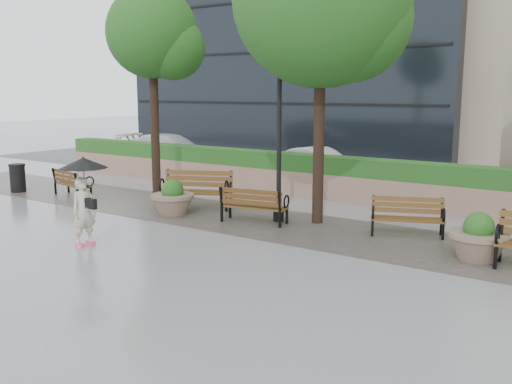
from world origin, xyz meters
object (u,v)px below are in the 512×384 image
Objects in this scene: bench_1 at (197,198)px; bench_0 at (73,189)px; bench_2 at (254,213)px; car_left at (171,150)px; planter_left at (173,201)px; planter_right at (478,241)px; car_right at (319,163)px; lamppost at (279,151)px; pedestrian at (84,193)px; trash_bin at (18,179)px; bench_3 at (407,225)px.

bench_0 is at bearing 166.18° from bench_1.
bench_2 is 12.24m from car_left.
car_left is at bearing 133.35° from planter_left.
bench_1 is 1.81× the size of planter_right.
car_right is (0.12, 7.17, 0.27)m from bench_1.
lamppost is at bearing 173.17° from planter_right.
lamppost reaches higher than planter_right.
bench_0 is 0.41× the size of lamppost.
pedestrian is (-2.25, -4.39, -0.68)m from lamppost.
pedestrian is at bearing -117.14° from lamppost.
bench_2 is at bearing -137.48° from car_left.
car_left is at bearing -47.42° from bench_2.
bench_1 is at bearing 179.05° from lamppost.
car_right is (6.89, 8.50, 0.15)m from trash_bin.
trash_bin is 9.81m from lamppost.
bench_2 is 8.07m from car_right.
pedestrian is (0.59, -3.42, 0.80)m from planter_left.
planter_left reaches higher than trash_bin.
planter_right is at bearing -29.01° from bench_1.
car_right is at bearing 109.18° from bench_3.
pedestrian is at bearing -153.00° from planter_right.
bench_3 is 3.69m from lamppost.
bench_1 is 10.02m from car_left.
pedestrian is at bearing -161.37° from bench_3.
lamppost is (-3.30, -0.46, 1.60)m from bench_3.
bench_1 reaches higher than planter_left.
bench_1 is at bearing 175.25° from planter_right.
car_left reaches higher than planter_right.
car_left is (-10.21, 6.84, -1.16)m from lamppost.
planter_left reaches higher than bench_0.
bench_2 is at bearing 4.81° from trash_bin.
car_right is at bearing -97.69° from car_left.
planter_right is at bearing -52.51° from bench_3.
lamppost is (2.84, 0.97, 1.47)m from planter_left.
bench_3 is at bearing -125.85° from car_left.
pedestrian reaches higher than planter_right.
pedestrian is (7.96, -11.23, 0.48)m from car_left.
bench_0 is at bearing 164.13° from bench_3.
trash_bin is 0.46× the size of pedestrian.
car_right reaches higher than bench_3.
car_left reaches higher than bench_2.
bench_3 is at bearing -175.95° from bench_2.
planter_left is at bearing -147.21° from car_left.
bench_2 reaches higher than bench_3.
planter_right is 1.31× the size of trash_bin.
planter_right is 8.36m from pedestrian.
bench_1 is 2.48m from bench_2.
car_left is at bearing 146.19° from lamppost.
bench_1 is at bearing 161.29° from bench_3.
bench_0 is 2.29m from trash_bin.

